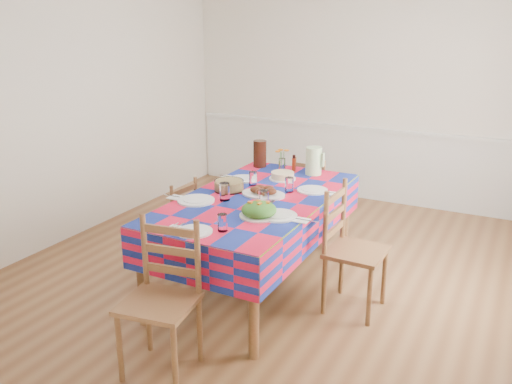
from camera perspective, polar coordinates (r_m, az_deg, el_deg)
room at (r=4.52m, az=1.69°, el=6.95°), size 4.58×5.08×2.78m
wainscot at (r=6.97m, az=10.53°, el=3.33°), size 4.41×0.06×0.92m
dining_table at (r=4.48m, az=0.04°, el=-1.61°), size 1.11×2.06×0.80m
setting_near_head at (r=3.75m, az=-5.51°, el=-3.78°), size 0.41×0.27×0.12m
setting_left_near at (r=4.36m, az=-5.32°, el=-0.52°), size 0.55×0.32×0.14m
setting_left_far at (r=4.86m, az=-1.06°, el=1.43°), size 0.46×0.27×0.12m
setting_right_near at (r=4.07m, az=1.85°, el=-1.85°), size 0.54×0.31×0.14m
setting_right_far at (r=4.60m, az=5.15°, el=0.40°), size 0.49×0.28×0.13m
meat_platter at (r=4.48m, az=0.78°, el=0.02°), size 0.38×0.27×0.07m
salad_platter at (r=4.00m, az=0.31°, el=-1.95°), size 0.29×0.29×0.12m
pasta_bowl at (r=4.60m, az=-2.86°, el=0.69°), size 0.25×0.25×0.09m
cake at (r=4.93m, az=2.81°, el=1.71°), size 0.24×0.24×0.07m
serving_utensils at (r=4.30m, az=1.27°, el=-1.10°), size 0.13×0.30×0.01m
flower_vase at (r=5.23m, az=2.74°, el=3.30°), size 0.13×0.11×0.22m
hot_sauce at (r=5.19m, az=4.01°, el=3.06°), size 0.04×0.04×0.16m
green_pitcher at (r=5.09m, az=6.10°, el=3.28°), size 0.15×0.15×0.26m
tea_pitcher at (r=5.33m, az=0.41°, el=4.06°), size 0.13×0.13×0.26m
name_card at (r=3.67m, az=-7.28°, el=-4.63°), size 0.08×0.02×0.02m
chair_near at (r=3.56m, az=-9.86°, el=-11.09°), size 0.50×0.48×1.01m
chair_far at (r=5.70m, az=6.05°, el=-0.46°), size 0.40×0.38×0.85m
chair_left at (r=4.99m, az=-8.49°, el=-3.36°), size 0.39×0.41×0.84m
chair_right at (r=4.27m, az=9.96°, el=-6.04°), size 0.44×0.46×1.00m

